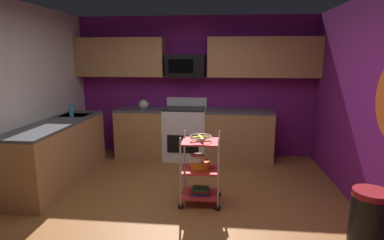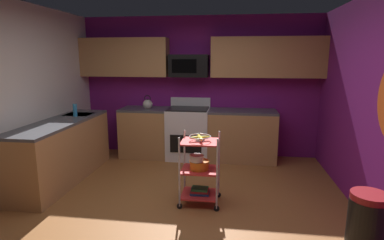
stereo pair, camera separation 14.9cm
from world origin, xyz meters
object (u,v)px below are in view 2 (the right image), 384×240
at_px(rolling_cart, 200,170).
at_px(fruit_bowl, 200,137).
at_px(dish_soap_bottle, 75,110).
at_px(kettle, 148,104).
at_px(mixing_bowl_large, 199,165).
at_px(oven_range, 188,133).
at_px(trash_can, 367,228).
at_px(mixing_bowl_small, 197,158).
at_px(book_stack, 200,191).
at_px(microwave, 189,66).

relative_size(rolling_cart, fruit_bowl, 3.36).
bearing_deg(dish_soap_bottle, kettle, 45.38).
bearing_deg(kettle, dish_soap_bottle, -134.62).
bearing_deg(mixing_bowl_large, oven_range, 102.75).
bearing_deg(dish_soap_bottle, mixing_bowl_large, -22.88).
xyz_separation_m(fruit_bowl, trash_can, (1.64, -0.94, -0.55)).
relative_size(fruit_bowl, trash_can, 0.41).
distance_m(fruit_bowl, mixing_bowl_small, 0.26).
relative_size(oven_range, fruit_bowl, 4.04).
bearing_deg(mixing_bowl_large, kettle, 122.78).
distance_m(mixing_bowl_large, book_stack, 0.35).
distance_m(microwave, mixing_bowl_large, 2.31).
distance_m(fruit_bowl, kettle, 2.19).
bearing_deg(book_stack, fruit_bowl, -135.00).
distance_m(mixing_bowl_small, kettle, 2.22).
bearing_deg(rolling_cart, kettle, 122.96).
distance_m(mixing_bowl_large, kettle, 2.23).
relative_size(fruit_bowl, kettle, 1.03).
xyz_separation_m(rolling_cart, dish_soap_bottle, (-2.12, 0.89, 0.57)).
height_order(oven_range, trash_can, oven_range).
height_order(mixing_bowl_large, book_stack, mixing_bowl_large).
bearing_deg(dish_soap_bottle, mixing_bowl_small, -23.89).
bearing_deg(mixing_bowl_large, rolling_cart, -0.00).
bearing_deg(trash_can, mixing_bowl_large, 150.21).
height_order(rolling_cart, dish_soap_bottle, dish_soap_bottle).
height_order(mixing_bowl_large, trash_can, trash_can).
bearing_deg(book_stack, microwave, 102.33).
relative_size(mixing_bowl_small, trash_can, 0.28).
height_order(fruit_bowl, mixing_bowl_large, fruit_bowl).
xyz_separation_m(rolling_cart, kettle, (-1.19, 1.83, 0.54)).
bearing_deg(rolling_cart, book_stack, 90.00).
distance_m(rolling_cart, mixing_bowl_large, 0.07).
relative_size(oven_range, rolling_cart, 1.20).
bearing_deg(microwave, dish_soap_bottle, -148.19).
xyz_separation_m(mixing_bowl_small, kettle, (-1.15, 1.86, 0.38)).
bearing_deg(rolling_cart, fruit_bowl, 180.00).
xyz_separation_m(fruit_bowl, mixing_bowl_small, (-0.04, -0.03, -0.26)).
height_order(microwave, mixing_bowl_small, microwave).
xyz_separation_m(fruit_bowl, kettle, (-1.19, 1.83, 0.12)).
height_order(rolling_cart, mixing_bowl_small, rolling_cart).
relative_size(oven_range, mixing_bowl_large, 4.37).
xyz_separation_m(mixing_bowl_large, dish_soap_bottle, (-2.11, 0.89, 0.50)).
xyz_separation_m(fruit_bowl, book_stack, (0.00, 0.00, -0.71)).
distance_m(mixing_bowl_large, dish_soap_bottle, 2.34).
height_order(fruit_bowl, book_stack, fruit_bowl).
bearing_deg(mixing_bowl_small, rolling_cart, 39.25).
distance_m(oven_range, dish_soap_bottle, 2.01).
bearing_deg(trash_can, fruit_bowl, 150.09).
bearing_deg(oven_range, trash_can, -53.42).
bearing_deg(oven_range, book_stack, -77.01).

